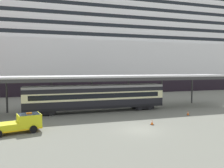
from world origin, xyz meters
TOP-DOWN VIEW (x-y plane):
  - ground_plane at (0.00, 0.00)m, footprint 400.00×400.00m
  - cruise_ship at (11.35, 49.11)m, footprint 173.61×29.07m
  - platform_canopy at (-2.11, 12.11)m, footprint 45.67×5.89m
  - train_carriage at (-2.11, 11.67)m, footprint 21.43×2.81m
  - service_truck at (-12.38, 2.89)m, footprint 5.53×3.17m
  - traffic_cone_near at (2.37, 1.70)m, footprint 0.36×0.36m
  - traffic_cone_mid at (9.82, 5.15)m, footprint 0.36×0.36m

SIDE VIEW (x-z plane):
  - ground_plane at x=0.00m, z-range 0.00..0.00m
  - traffic_cone_near at x=2.37m, z-range -0.01..0.60m
  - traffic_cone_mid at x=9.82m, z-range -0.01..0.63m
  - service_truck at x=-12.38m, z-range -0.02..2.00m
  - train_carriage at x=-2.11m, z-range 0.25..4.36m
  - platform_canopy at x=-2.11m, z-range 2.52..8.07m
  - cruise_ship at x=11.35m, z-range -6.60..35.00m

